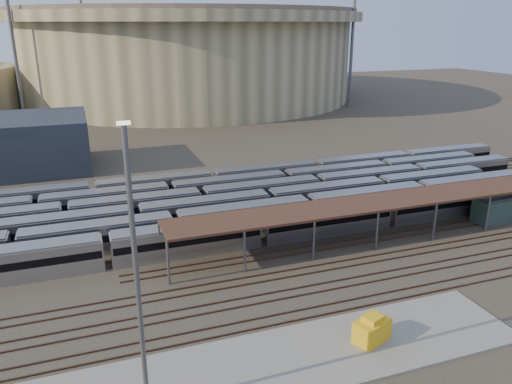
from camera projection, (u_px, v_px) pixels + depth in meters
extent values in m
plane|color=#383026|center=(244.00, 277.00, 55.15)|extent=(420.00, 420.00, 0.00)
cube|color=gray|center=(243.00, 371.00, 40.15)|extent=(50.00, 9.00, 0.20)
cube|color=#A7A7AB|center=(260.00, 230.00, 63.27)|extent=(112.00, 2.90, 3.60)
cube|color=#A7A7AB|center=(175.00, 228.00, 63.80)|extent=(112.00, 2.90, 3.60)
cube|color=#A7A7AB|center=(137.00, 221.00, 66.18)|extent=(112.00, 2.90, 3.60)
cube|color=#A7A7AB|center=(202.00, 202.00, 73.07)|extent=(112.00, 2.90, 3.60)
cube|color=#A7A7AB|center=(171.00, 196.00, 75.59)|extent=(112.00, 2.90, 3.60)
cube|color=#A7A7AB|center=(213.00, 183.00, 81.80)|extent=(112.00, 2.90, 3.60)
cylinder|color=#59595E|center=(168.00, 263.00, 52.95)|extent=(0.30, 0.30, 5.00)
cylinder|color=#59595E|center=(160.00, 243.00, 57.77)|extent=(0.30, 0.30, 5.00)
cylinder|color=#59595E|center=(245.00, 251.00, 55.68)|extent=(0.30, 0.30, 5.00)
cylinder|color=#59595E|center=(230.00, 233.00, 60.50)|extent=(0.30, 0.30, 5.00)
cylinder|color=#59595E|center=(314.00, 241.00, 58.42)|extent=(0.30, 0.30, 5.00)
cylinder|color=#59595E|center=(295.00, 224.00, 63.23)|extent=(0.30, 0.30, 5.00)
cylinder|color=#59595E|center=(377.00, 231.00, 61.15)|extent=(0.30, 0.30, 5.00)
cylinder|color=#59595E|center=(354.00, 216.00, 65.96)|extent=(0.30, 0.30, 5.00)
cylinder|color=#59595E|center=(435.00, 222.00, 63.88)|extent=(0.30, 0.30, 5.00)
cylinder|color=#59595E|center=(409.00, 208.00, 68.70)|extent=(0.30, 0.30, 5.00)
cylinder|color=#59595E|center=(488.00, 214.00, 66.61)|extent=(0.30, 0.30, 5.00)
cylinder|color=#59595E|center=(459.00, 201.00, 71.43)|extent=(0.30, 0.30, 5.00)
cylinder|color=#59595E|center=(506.00, 194.00, 74.16)|extent=(0.30, 0.30, 5.00)
cube|color=#382417|center=(396.00, 200.00, 64.07)|extent=(60.00, 6.00, 0.30)
cube|color=#4C3323|center=(249.00, 284.00, 53.56)|extent=(170.00, 0.12, 0.18)
cube|color=#4C3323|center=(244.00, 278.00, 54.90)|extent=(170.00, 0.12, 0.18)
cube|color=#4C3323|center=(262.00, 303.00, 49.99)|extent=(170.00, 0.12, 0.18)
cube|color=#4C3323|center=(256.00, 296.00, 51.33)|extent=(170.00, 0.12, 0.18)
cube|color=#4C3323|center=(276.00, 324.00, 46.43)|extent=(170.00, 0.12, 0.18)
cube|color=#4C3323|center=(271.00, 316.00, 47.77)|extent=(170.00, 0.12, 0.18)
cylinder|color=tan|center=(188.00, 59.00, 183.41)|extent=(116.00, 116.00, 28.00)
cylinder|color=tan|center=(186.00, 14.00, 178.42)|extent=(124.00, 124.00, 3.00)
cylinder|color=brown|center=(186.00, 8.00, 177.69)|extent=(120.00, 120.00, 1.50)
cylinder|color=#59595E|center=(15.00, 56.00, 137.84)|extent=(1.00, 1.00, 36.00)
cylinder|color=#59595E|center=(352.00, 51.00, 160.81)|extent=(1.00, 1.00, 36.00)
cylinder|color=#59595E|center=(85.00, 47.00, 188.79)|extent=(1.00, 1.00, 36.00)
cylinder|color=#59595E|center=(137.00, 281.00, 32.86)|extent=(0.36, 0.36, 20.80)
cube|color=#FFF2CC|center=(123.00, 123.00, 29.48)|extent=(0.81, 0.32, 0.20)
cube|color=gold|center=(372.00, 330.00, 43.63)|extent=(3.68, 3.01, 1.98)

